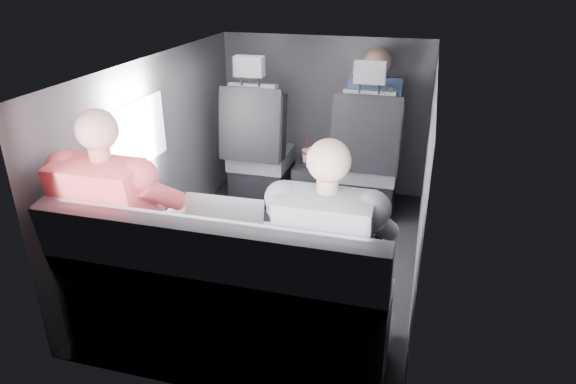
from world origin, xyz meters
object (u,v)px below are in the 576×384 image
(front_seat_left, at_px, (259,158))
(rear_bench, at_px, (225,311))
(soda_cup, at_px, (307,155))
(passenger_front_right, at_px, (374,116))
(center_console, at_px, (312,183))
(laptop_silver, at_px, (233,229))
(passenger_rear_left, at_px, (125,226))
(water_bottle, at_px, (310,158))
(laptop_black, at_px, (347,246))
(front_seat_right, at_px, (366,168))
(laptop_white, at_px, (143,219))
(passenger_rear_right, at_px, (330,258))

(front_seat_left, bearing_deg, rear_bench, -76.69)
(soda_cup, height_order, passenger_front_right, passenger_front_right)
(center_console, height_order, laptop_silver, laptop_silver)
(center_console, height_order, passenger_rear_left, passenger_rear_left)
(soda_cup, distance_m, laptop_silver, 1.67)
(water_bottle, height_order, laptop_black, laptop_black)
(front_seat_right, bearing_deg, front_seat_left, 180.00)
(water_bottle, relative_size, laptop_white, 0.43)
(center_console, height_order, water_bottle, water_bottle)
(rear_bench, relative_size, laptop_silver, 3.90)
(front_seat_right, height_order, laptop_black, front_seat_right)
(laptop_black, bearing_deg, laptop_silver, 179.91)
(rear_bench, xyz_separation_m, passenger_rear_left, (-0.57, 0.09, 0.35))
(laptop_white, xyz_separation_m, passenger_rear_right, (1.05, -0.13, 0.00))
(soda_cup, distance_m, laptop_white, 1.76)
(front_seat_right, xyz_separation_m, passenger_front_right, (0.01, 0.26, 0.36))
(laptop_white, relative_size, laptop_black, 0.95)
(laptop_white, bearing_deg, water_bottle, 70.57)
(soda_cup, relative_size, laptop_black, 0.60)
(rear_bench, height_order, soda_cup, rear_bench)
(laptop_white, distance_m, laptop_silver, 0.51)
(soda_cup, distance_m, water_bottle, 0.11)
(laptop_silver, distance_m, passenger_rear_right, 0.56)
(front_seat_left, height_order, passenger_rear_left, passenger_rear_left)
(front_seat_right, distance_m, laptop_silver, 1.75)
(water_bottle, xyz_separation_m, laptop_silver, (-0.05, -1.57, 0.16))
(center_console, distance_m, laptop_white, 1.86)
(center_console, distance_m, water_bottle, 0.31)
(center_console, relative_size, laptop_black, 1.19)
(front_seat_left, bearing_deg, passenger_front_right, 15.90)
(passenger_rear_right, bearing_deg, soda_cup, 106.63)
(front_seat_right, bearing_deg, laptop_silver, -106.32)
(water_bottle, height_order, passenger_rear_left, passenger_rear_left)
(front_seat_left, height_order, laptop_black, front_seat_left)
(passenger_rear_right, bearing_deg, laptop_white, 173.14)
(water_bottle, bearing_deg, passenger_front_right, 38.69)
(laptop_silver, distance_m, passenger_front_right, 1.99)
(water_bottle, bearing_deg, laptop_silver, -91.80)
(front_seat_left, distance_m, passenger_rear_right, 2.06)
(front_seat_left, distance_m, laptop_black, 1.96)
(laptop_white, xyz_separation_m, passenger_rear_left, (-0.03, -0.13, 0.02))
(water_bottle, xyz_separation_m, passenger_front_right, (0.44, 0.36, 0.28))
(laptop_black, height_order, passenger_rear_left, passenger_rear_left)
(water_bottle, relative_size, passenger_rear_left, 0.13)
(front_seat_right, height_order, center_console, front_seat_right)
(rear_bench, relative_size, passenger_rear_right, 1.28)
(front_seat_left, height_order, rear_bench, front_seat_left)
(rear_bench, distance_m, laptop_white, 0.68)
(passenger_rear_left, bearing_deg, center_console, 72.74)
(front_seat_left, distance_m, front_seat_right, 0.90)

